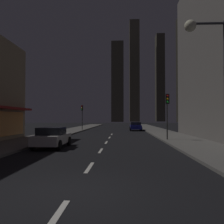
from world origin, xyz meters
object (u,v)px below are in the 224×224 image
(car_parked_near, at_px, (52,137))
(traffic_light_near_right, at_px, (167,106))
(car_parked_far, at_px, (136,126))
(traffic_light_far_left, at_px, (82,112))
(street_lamp_right, at_px, (207,55))
(fire_hydrant_far_left, at_px, (59,132))

(car_parked_near, distance_m, traffic_light_near_right, 10.77)
(car_parked_far, height_order, traffic_light_far_left, traffic_light_far_left)
(traffic_light_near_right, relative_size, street_lamp_right, 0.64)
(car_parked_far, distance_m, traffic_light_near_right, 18.40)
(car_parked_far, bearing_deg, car_parked_near, -107.14)
(car_parked_near, height_order, fire_hydrant_far_left, car_parked_near)
(car_parked_far, xyz_separation_m, traffic_light_far_left, (-9.10, 0.29, 2.45))
(car_parked_far, xyz_separation_m, fire_hydrant_far_left, (-9.50, -12.93, -0.29))
(street_lamp_right, bearing_deg, car_parked_near, 148.50)
(fire_hydrant_far_left, relative_size, traffic_light_near_right, 0.16)
(traffic_light_far_left, bearing_deg, traffic_light_near_right, -59.17)
(car_parked_near, distance_m, traffic_light_far_left, 23.84)
(fire_hydrant_far_left, bearing_deg, car_parked_near, -77.54)
(car_parked_far, xyz_separation_m, street_lamp_right, (1.78, -28.84, 4.33))
(car_parked_near, height_order, traffic_light_near_right, traffic_light_near_right)
(car_parked_far, bearing_deg, traffic_light_far_left, 178.16)
(car_parked_far, relative_size, street_lamp_right, 0.64)
(fire_hydrant_far_left, height_order, traffic_light_near_right, traffic_light_near_right)
(car_parked_near, bearing_deg, traffic_light_near_right, 29.77)
(car_parked_near, height_order, street_lamp_right, street_lamp_right)
(car_parked_near, relative_size, car_parked_far, 1.00)
(car_parked_near, relative_size, fire_hydrant_far_left, 6.48)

